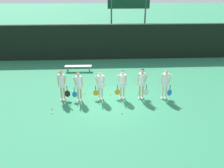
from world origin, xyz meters
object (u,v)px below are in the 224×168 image
object	(u,v)px
player_5	(166,82)
tennis_ball_0	(84,93)
tennis_ball_6	(168,90)
tennis_ball_8	(163,84)
tennis_ball_2	(52,109)
tennis_ball_5	(132,89)
player_1	(79,85)
tennis_ball_4	(90,84)
player_4	(142,81)
player_3	(122,82)
tennis_ball_1	(69,86)
tennis_ball_3	(52,113)
tennis_ball_7	(110,94)
bench_courtside	(78,66)
player_2	(100,84)
player_0	(62,83)
scoreboard	(129,7)
tennis_ball_9	(122,113)

from	to	relation	value
player_5	tennis_ball_0	distance (m)	4.72
tennis_ball_6	tennis_ball_8	size ratio (longest dim) A/B	0.89
tennis_ball_2	tennis_ball_5	bearing A→B (deg)	26.23
tennis_ball_5	tennis_ball_8	size ratio (longest dim) A/B	0.90
tennis_ball_5	tennis_ball_8	bearing A→B (deg)	15.58
player_1	tennis_ball_4	xyz separation A→B (m)	(0.50, 2.17, -0.94)
player_4	tennis_ball_6	bearing A→B (deg)	36.58
tennis_ball_8	player_3	bearing A→B (deg)	-148.03
tennis_ball_1	tennis_ball_3	world-z (taller)	same
player_5	tennis_ball_7	distance (m)	3.24
bench_courtside	player_5	bearing A→B (deg)	-39.96
tennis_ball_8	player_2	bearing A→B (deg)	-155.64
player_3	tennis_ball_8	bearing A→B (deg)	32.12
tennis_ball_4	tennis_ball_6	world-z (taller)	tennis_ball_4
player_4	player_5	distance (m)	1.30
tennis_ball_1	tennis_ball_3	distance (m)	3.18
tennis_ball_0	tennis_ball_7	xyz separation A→B (m)	(1.52, -0.19, 0.00)
tennis_ball_1	tennis_ball_5	distance (m)	3.94
player_1	tennis_ball_0	world-z (taller)	player_1
player_0	tennis_ball_2	size ratio (longest dim) A/B	26.43
tennis_ball_4	tennis_ball_5	world-z (taller)	tennis_ball_4
player_4	tennis_ball_5	size ratio (longest dim) A/B	27.37
player_2	tennis_ball_5	size ratio (longest dim) A/B	25.85
player_3	tennis_ball_7	world-z (taller)	player_3
player_2	bench_courtside	bearing A→B (deg)	112.89
player_3	bench_courtside	bearing A→B (deg)	123.17
player_0	tennis_ball_4	size ratio (longest dim) A/B	26.80
player_2	scoreboard	bearing A→B (deg)	76.94
player_2	tennis_ball_1	distance (m)	2.82
bench_courtside	tennis_ball_9	size ratio (longest dim) A/B	27.90
player_4	tennis_ball_9	bearing A→B (deg)	-117.68
bench_courtside	tennis_ball_1	xyz separation A→B (m)	(-0.35, -2.70, -0.34)
tennis_ball_1	tennis_ball_0	bearing A→B (deg)	-45.27
tennis_ball_0	tennis_ball_3	bearing A→B (deg)	-125.77
player_4	tennis_ball_0	xyz separation A→B (m)	(-3.25, 0.71, -1.02)
tennis_ball_0	tennis_ball_1	bearing A→B (deg)	134.73
player_3	player_5	bearing A→B (deg)	-3.25
player_3	player_5	world-z (taller)	player_5
player_2	tennis_ball_4	size ratio (longest dim) A/B	25.13
player_5	tennis_ball_1	world-z (taller)	player_5
player_5	tennis_ball_6	bearing A→B (deg)	74.07
player_0	tennis_ball_6	size ratio (longest dim) A/B	27.85
tennis_ball_4	player_2	bearing A→B (deg)	-72.04
player_1	tennis_ball_6	xyz separation A→B (m)	(5.28, 1.02, -0.95)
player_2	tennis_ball_6	bearing A→B (deg)	15.37
tennis_ball_9	tennis_ball_7	bearing A→B (deg)	103.41
tennis_ball_3	player_5	bearing A→B (deg)	12.18
player_5	tennis_ball_8	world-z (taller)	player_5
player_2	player_5	size ratio (longest dim) A/B	0.96
tennis_ball_1	tennis_ball_8	distance (m)	6.01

